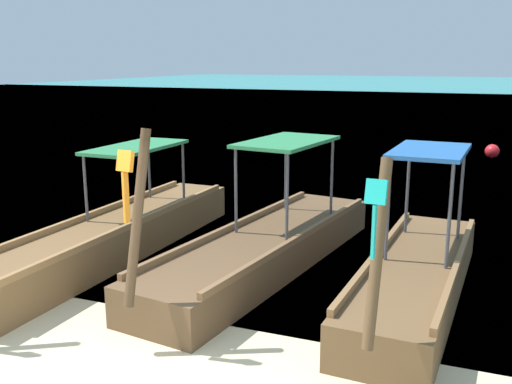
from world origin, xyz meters
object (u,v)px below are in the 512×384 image
Objects in this scene: longtail_boat_pink_ribbon at (113,236)px; longtail_boat_orange_ribbon at (265,247)px; longtail_boat_turquoise_ribbon at (415,276)px; mooring_buoy_near at (492,151)px.

longtail_boat_pink_ribbon is 1.09× the size of longtail_boat_orange_ribbon.
mooring_buoy_near is (1.04, 13.71, -0.11)m from longtail_boat_turquoise_ribbon.
longtail_boat_turquoise_ribbon is (5.19, 0.00, -0.01)m from longtail_boat_pink_ribbon.
longtail_boat_turquoise_ribbon reaches higher than mooring_buoy_near.
longtail_boat_orange_ribbon is at bearing 169.46° from longtail_boat_turquoise_ribbon.
longtail_boat_turquoise_ribbon is (2.49, -0.46, 0.01)m from longtail_boat_orange_ribbon.
longtail_boat_pink_ribbon is 1.29× the size of longtail_boat_turquoise_ribbon.
longtail_boat_orange_ribbon is (2.69, 0.47, -0.02)m from longtail_boat_pink_ribbon.
longtail_boat_turquoise_ribbon is 13.75m from mooring_buoy_near.
longtail_boat_orange_ribbon is 1.18× the size of longtail_boat_turquoise_ribbon.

